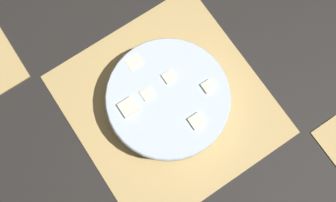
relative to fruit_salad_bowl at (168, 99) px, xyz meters
The scene contains 3 objects.
ground_plane 0.04m from the fruit_salad_bowl, 165.68° to the right, with size 6.00×6.00×0.00m, color black.
bamboo_mat_center 0.04m from the fruit_salad_bowl, 165.68° to the right, with size 0.40×0.39×0.01m.
fruit_salad_bowl is the anchor object (origin of this frame).
Camera 1 is at (-0.16, 0.10, 0.81)m, focal length 42.00 mm.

